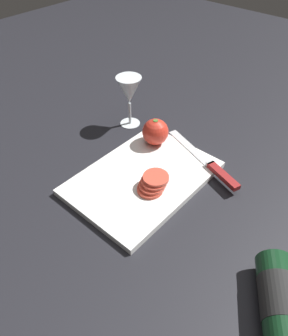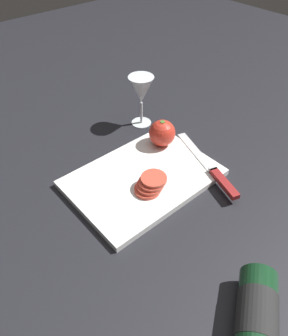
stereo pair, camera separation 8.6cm
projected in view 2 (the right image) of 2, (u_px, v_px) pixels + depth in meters
ground_plane at (158, 171)px, 0.92m from camera, size 3.00×3.00×0.00m
cutting_board at (144, 179)px, 0.88m from camera, size 0.39×0.27×0.02m
wine_bottle at (256, 333)px, 0.56m from camera, size 0.31×0.22×0.07m
wine_glass at (141, 92)px, 1.02m from camera, size 0.08×0.08×0.17m
whole_tomato at (162, 133)px, 0.96m from camera, size 0.08×0.08×0.08m
knife at (217, 175)px, 0.87m from camera, size 0.12×0.29×0.01m
tomato_slice_stack_near at (150, 184)px, 0.83m from camera, size 0.09×0.07×0.04m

